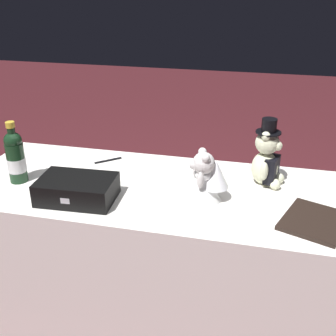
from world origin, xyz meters
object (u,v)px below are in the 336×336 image
(teddy_bear_groom, at_px, (267,158))
(gift_case_black, at_px, (77,189))
(teddy_bear_bride, at_px, (206,178))
(signing_pen, at_px, (109,160))
(champagne_bottle, at_px, (15,156))
(guestbook, at_px, (314,221))

(teddy_bear_groom, height_order, gift_case_black, teddy_bear_groom)
(teddy_bear_bride, xyz_separation_m, signing_pen, (-0.54, 0.28, -0.09))
(teddy_bear_bride, relative_size, champagne_bottle, 0.78)
(champagne_bottle, relative_size, signing_pen, 2.40)
(teddy_bear_groom, relative_size, gift_case_black, 0.95)
(signing_pen, bearing_deg, guestbook, -20.65)
(gift_case_black, bearing_deg, signing_pen, 91.76)
(signing_pen, xyz_separation_m, guestbook, (0.98, -0.37, 0.00))
(gift_case_black, bearing_deg, champagne_bottle, 163.62)
(guestbook, bearing_deg, teddy_bear_bride, -170.92)
(teddy_bear_groom, distance_m, gift_case_black, 0.84)
(teddy_bear_groom, xyz_separation_m, signing_pen, (-0.78, 0.07, -0.12))
(champagne_bottle, bearing_deg, teddy_bear_bride, 1.83)
(teddy_bear_bride, height_order, champagne_bottle, champagne_bottle)
(champagne_bottle, height_order, gift_case_black, champagne_bottle)
(gift_case_black, height_order, guestbook, gift_case_black)
(teddy_bear_groom, height_order, signing_pen, teddy_bear_groom)
(teddy_bear_bride, height_order, signing_pen, teddy_bear_bride)
(gift_case_black, distance_m, guestbook, 0.97)
(signing_pen, xyz_separation_m, gift_case_black, (0.01, -0.41, 0.04))
(teddy_bear_groom, relative_size, signing_pen, 2.59)
(teddy_bear_bride, height_order, gift_case_black, teddy_bear_bride)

